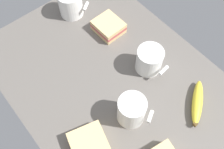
{
  "coord_description": "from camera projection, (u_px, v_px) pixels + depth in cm",
  "views": [
    {
      "loc": [
        32.76,
        -27.44,
        80.47
      ],
      "look_at": [
        0.0,
        0.0,
        5.0
      ],
      "focal_mm": 41.31,
      "sensor_mm": 36.0,
      "label": 1
    }
  ],
  "objects": [
    {
      "name": "sandwich_main",
      "position": [
        90.0,
        146.0,
        0.76
      ],
      "size": [
        13.97,
        13.17,
        4.4
      ],
      "color": "#DBB77A",
      "rests_on": "tabletop"
    },
    {
      "name": "coffee_mug_spare",
      "position": [
        132.0,
        110.0,
        0.78
      ],
      "size": [
        10.96,
        9.14,
        10.4
      ],
      "color": "white",
      "rests_on": "tabletop"
    },
    {
      "name": "banana",
      "position": [
        197.0,
        102.0,
        0.83
      ],
      "size": [
        12.1,
        14.93,
        3.32
      ],
      "color": "yellow",
      "rests_on": "tabletop"
    },
    {
      "name": "sandwich_side",
      "position": [
        109.0,
        27.0,
        0.98
      ],
      "size": [
        10.75,
        9.73,
        4.4
      ],
      "color": "#DBB77A",
      "rests_on": "tabletop"
    },
    {
      "name": "coffee_mug_milky",
      "position": [
        149.0,
        60.0,
        0.88
      ],
      "size": [
        11.43,
        9.04,
        9.29
      ],
      "color": "white",
      "rests_on": "tabletop"
    },
    {
      "name": "tabletop",
      "position": [
        112.0,
        80.0,
        0.9
      ],
      "size": [
        90.0,
        64.0,
        2.0
      ],
      "primitive_type": "cube",
      "color": "#5B5651",
      "rests_on": "ground"
    },
    {
      "name": "coffee_mug_black",
      "position": [
        71.0,
        4.0,
        1.0
      ],
      "size": [
        11.5,
        10.22,
        9.92
      ],
      "color": "white",
      "rests_on": "tabletop"
    }
  ]
}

